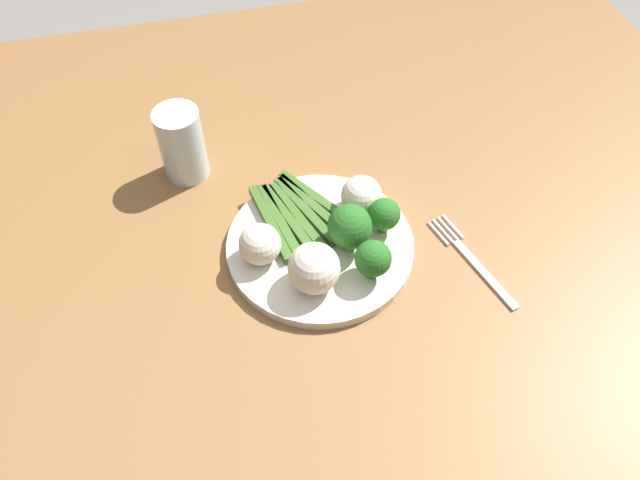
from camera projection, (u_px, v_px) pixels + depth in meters
ground_plane at (300, 434)px, 1.42m from camera, size 6.00×6.00×0.02m
dining_table at (288, 267)px, 0.91m from camera, size 1.42×1.07×0.72m
plate at (320, 246)px, 0.82m from camera, size 0.24×0.24×0.01m
asparagus_bundle at (296, 214)px, 0.83m from camera, size 0.13×0.15×0.01m
broccoli_back_right at (350, 227)px, 0.78m from camera, size 0.06×0.06×0.07m
broccoli_front_left at (384, 214)px, 0.80m from camera, size 0.04×0.04×0.05m
broccoli_right at (373, 259)px, 0.75m from camera, size 0.05×0.05×0.06m
cauliflower_left at (314, 268)px, 0.75m from camera, size 0.06×0.06×0.06m
cauliflower_mid at (260, 244)px, 0.78m from camera, size 0.05×0.05×0.05m
cauliflower_near_fork at (361, 195)px, 0.82m from camera, size 0.05×0.05×0.05m
fork at (472, 260)px, 0.81m from camera, size 0.06×0.16×0.00m
water_glass at (182, 144)px, 0.87m from camera, size 0.06×0.06×0.11m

